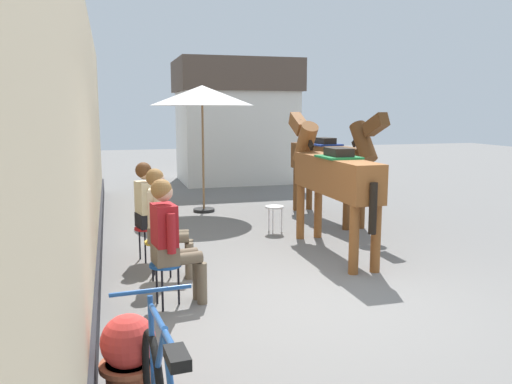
{
  "coord_description": "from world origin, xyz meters",
  "views": [
    {
      "loc": [
        -2.2,
        -5.16,
        2.1
      ],
      "look_at": [
        -0.4,
        1.2,
        1.05
      ],
      "focal_mm": 36.51,
      "sensor_mm": 36.0,
      "label": 1
    }
  ],
  "objects": [
    {
      "name": "distant_cottage",
      "position": [
        1.4,
        9.75,
        1.8
      ],
      "size": [
        3.4,
        2.6,
        3.5
      ],
      "color": "silver",
      "rests_on": "ground_plane"
    },
    {
      "name": "saddled_horse_near",
      "position": [
        0.93,
        1.82,
        1.16
      ],
      "size": [
        0.5,
        3.0,
        2.06
      ],
      "color": "brown",
      "rests_on": "ground_plane"
    },
    {
      "name": "seated_visitor_near",
      "position": [
        -1.61,
        0.26,
        0.78
      ],
      "size": [
        0.61,
        0.49,
        1.39
      ],
      "color": "#194C99",
      "rests_on": "ground_plane"
    },
    {
      "name": "seated_visitor_far",
      "position": [
        -1.68,
        2.08,
        0.78
      ],
      "size": [
        0.61,
        0.48,
        1.39
      ],
      "color": "red",
      "rests_on": "ground_plane"
    },
    {
      "name": "flower_planter_near",
      "position": [
        -2.13,
        -1.49,
        0.33
      ],
      "size": [
        0.43,
        0.43,
        0.64
      ],
      "color": "#A85638",
      "rests_on": "ground_plane"
    },
    {
      "name": "seated_visitor_middle",
      "position": [
        -1.59,
        1.23,
        0.78
      ],
      "size": [
        0.61,
        0.49,
        1.39
      ],
      "color": "gold",
      "rests_on": "ground_plane"
    },
    {
      "name": "ground_plane",
      "position": [
        0.0,
        3.0,
        0.0
      ],
      "size": [
        40.0,
        40.0,
        0.0
      ],
      "primitive_type": "plane",
      "color": "slate"
    },
    {
      "name": "cafe_parasol",
      "position": [
        -0.35,
        5.37,
        2.36
      ],
      "size": [
        2.1,
        2.1,
        2.58
      ],
      "color": "black",
      "rests_on": "ground_plane"
    },
    {
      "name": "spare_stool_white",
      "position": [
        0.5,
        3.2,
        0.4
      ],
      "size": [
        0.32,
        0.32,
        0.46
      ],
      "color": "white",
      "rests_on": "ground_plane"
    },
    {
      "name": "saddled_horse_far",
      "position": [
        1.83,
        3.9,
        1.16
      ],
      "size": [
        0.7,
        2.99,
        2.06
      ],
      "color": "brown",
      "rests_on": "ground_plane"
    },
    {
      "name": "pub_facade_wall",
      "position": [
        -2.55,
        1.5,
        1.54
      ],
      "size": [
        0.34,
        14.0,
        3.4
      ],
      "color": "#CCB793",
      "rests_on": "ground_plane"
    }
  ]
}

